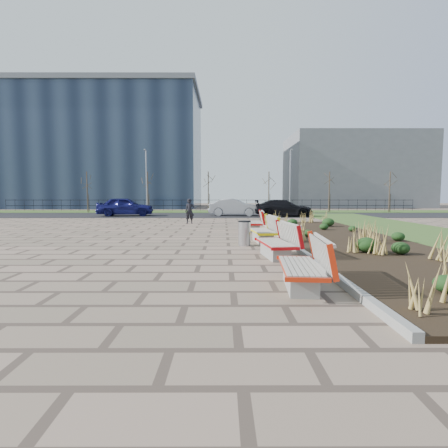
{
  "coord_description": "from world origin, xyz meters",
  "views": [
    {
      "loc": [
        1.47,
        -8.22,
        1.88
      ],
      "look_at": [
        1.5,
        3.0,
        0.9
      ],
      "focal_mm": 28.0,
      "sensor_mm": 36.0,
      "label": 1
    }
  ],
  "objects_px": {
    "pedestrian": "(190,211)",
    "lamp_west": "(146,182)",
    "litter_bin": "(244,233)",
    "lamp_east": "(290,182)",
    "bench_c": "(263,229)",
    "car_blue": "(125,207)",
    "car_black": "(283,208)",
    "bench_a": "(300,263)",
    "bench_b": "(275,241)",
    "bench_d": "(254,221)",
    "car_silver": "(235,207)"
  },
  "relations": [
    {
      "from": "pedestrian",
      "to": "lamp_west",
      "type": "xyz_separation_m",
      "value": [
        -5.38,
        12.41,
        2.26
      ]
    },
    {
      "from": "lamp_west",
      "to": "pedestrian",
      "type": "bearing_deg",
      "value": -66.57
    },
    {
      "from": "litter_bin",
      "to": "lamp_east",
      "type": "xyz_separation_m",
      "value": [
        5.76,
        21.69,
        2.6
      ]
    },
    {
      "from": "pedestrian",
      "to": "lamp_east",
      "type": "xyz_separation_m",
      "value": [
        8.62,
        12.41,
        2.26
      ]
    },
    {
      "from": "bench_c",
      "to": "pedestrian",
      "type": "xyz_separation_m",
      "value": [
        -3.62,
        8.4,
        0.28
      ]
    },
    {
      "from": "car_blue",
      "to": "lamp_east",
      "type": "xyz_separation_m",
      "value": [
        14.69,
        5.11,
        2.24
      ]
    },
    {
      "from": "bench_c",
      "to": "car_black",
      "type": "relative_size",
      "value": 0.45
    },
    {
      "from": "bench_c",
      "to": "pedestrian",
      "type": "height_order",
      "value": "pedestrian"
    },
    {
      "from": "pedestrian",
      "to": "lamp_west",
      "type": "bearing_deg",
      "value": 104.92
    },
    {
      "from": "bench_a",
      "to": "bench_c",
      "type": "bearing_deg",
      "value": 94.91
    },
    {
      "from": "bench_b",
      "to": "bench_d",
      "type": "bearing_deg",
      "value": 82.98
    },
    {
      "from": "bench_b",
      "to": "lamp_west",
      "type": "height_order",
      "value": "lamp_west"
    },
    {
      "from": "bench_a",
      "to": "litter_bin",
      "type": "xyz_separation_m",
      "value": [
        -0.76,
        5.69,
        -0.06
      ]
    },
    {
      "from": "pedestrian",
      "to": "car_silver",
      "type": "distance_m",
      "value": 8.09
    },
    {
      "from": "bench_c",
      "to": "car_silver",
      "type": "distance_m",
      "value": 15.9
    },
    {
      "from": "bench_b",
      "to": "pedestrian",
      "type": "height_order",
      "value": "pedestrian"
    },
    {
      "from": "litter_bin",
      "to": "pedestrian",
      "type": "bearing_deg",
      "value": 107.14
    },
    {
      "from": "bench_a",
      "to": "lamp_west",
      "type": "relative_size",
      "value": 0.35
    },
    {
      "from": "bench_c",
      "to": "lamp_west",
      "type": "bearing_deg",
      "value": 107.69
    },
    {
      "from": "car_blue",
      "to": "car_black",
      "type": "distance_m",
      "value": 13.1
    },
    {
      "from": "car_blue",
      "to": "bench_c",
      "type": "bearing_deg",
      "value": -155.42
    },
    {
      "from": "pedestrian",
      "to": "lamp_east",
      "type": "bearing_deg",
      "value": 46.7
    },
    {
      "from": "car_black",
      "to": "litter_bin",
      "type": "bearing_deg",
      "value": 170.38
    },
    {
      "from": "lamp_east",
      "to": "bench_c",
      "type": "bearing_deg",
      "value": -103.51
    },
    {
      "from": "bench_b",
      "to": "car_black",
      "type": "distance_m",
      "value": 18.6
    },
    {
      "from": "bench_c",
      "to": "car_silver",
      "type": "height_order",
      "value": "car_silver"
    },
    {
      "from": "pedestrian",
      "to": "car_blue",
      "type": "bearing_deg",
      "value": 121.22
    },
    {
      "from": "bench_d",
      "to": "car_black",
      "type": "relative_size",
      "value": 0.45
    },
    {
      "from": "bench_b",
      "to": "litter_bin",
      "type": "bearing_deg",
      "value": 100.84
    },
    {
      "from": "pedestrian",
      "to": "car_black",
      "type": "distance_m",
      "value": 9.67
    },
    {
      "from": "lamp_east",
      "to": "car_black",
      "type": "bearing_deg",
      "value": -105.51
    },
    {
      "from": "bench_c",
      "to": "litter_bin",
      "type": "height_order",
      "value": "bench_c"
    },
    {
      "from": "car_silver",
      "to": "lamp_west",
      "type": "xyz_separation_m",
      "value": [
        -8.43,
        4.92,
        2.31
      ]
    },
    {
      "from": "bench_d",
      "to": "pedestrian",
      "type": "height_order",
      "value": "pedestrian"
    },
    {
      "from": "bench_b",
      "to": "bench_c",
      "type": "xyz_separation_m",
      "value": [
        0.0,
        3.25,
        0.0
      ]
    },
    {
      "from": "bench_d",
      "to": "car_silver",
      "type": "relative_size",
      "value": 0.49
    },
    {
      "from": "bench_c",
      "to": "lamp_east",
      "type": "xyz_separation_m",
      "value": [
        5.0,
        20.8,
        2.54
      ]
    },
    {
      "from": "pedestrian",
      "to": "lamp_west",
      "type": "height_order",
      "value": "lamp_west"
    },
    {
      "from": "car_silver",
      "to": "bench_d",
      "type": "bearing_deg",
      "value": -173.78
    },
    {
      "from": "litter_bin",
      "to": "car_blue",
      "type": "distance_m",
      "value": 18.84
    },
    {
      "from": "pedestrian",
      "to": "car_silver",
      "type": "xyz_separation_m",
      "value": [
        3.05,
        7.49,
        -0.05
      ]
    },
    {
      "from": "litter_bin",
      "to": "lamp_west",
      "type": "height_order",
      "value": "lamp_west"
    },
    {
      "from": "car_black",
      "to": "car_silver",
      "type": "bearing_deg",
      "value": 82.97
    },
    {
      "from": "bench_b",
      "to": "bench_a",
      "type": "bearing_deg",
      "value": -97.02
    },
    {
      "from": "bench_d",
      "to": "car_silver",
      "type": "height_order",
      "value": "car_silver"
    },
    {
      "from": "bench_d",
      "to": "car_silver",
      "type": "bearing_deg",
      "value": 95.51
    },
    {
      "from": "bench_a",
      "to": "car_silver",
      "type": "xyz_separation_m",
      "value": [
        -0.57,
        22.47,
        0.23
      ]
    },
    {
      "from": "car_black",
      "to": "pedestrian",
      "type": "bearing_deg",
      "value": 138.43
    },
    {
      "from": "car_silver",
      "to": "lamp_east",
      "type": "height_order",
      "value": "lamp_east"
    },
    {
      "from": "bench_d",
      "to": "car_blue",
      "type": "distance_m",
      "value": 15.23
    }
  ]
}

